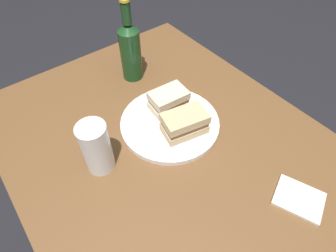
{
  "coord_description": "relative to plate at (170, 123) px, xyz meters",
  "views": [
    {
      "loc": [
        0.39,
        -0.3,
        1.35
      ],
      "look_at": [
        -0.02,
        0.02,
        0.76
      ],
      "focal_mm": 30.23,
      "sensor_mm": 36.0,
      "label": 1
    }
  ],
  "objects": [
    {
      "name": "ground_plane",
      "position": [
        0.04,
        -0.05,
        -0.73
      ],
      "size": [
        6.0,
        6.0,
        0.0
      ],
      "primitive_type": "plane",
      "color": "black"
    },
    {
      "name": "dining_table",
      "position": [
        0.04,
        -0.05,
        -0.37
      ],
      "size": [
        1.02,
        0.81,
        0.73
      ],
      "primitive_type": "cube",
      "color": "brown",
      "rests_on": "ground"
    },
    {
      "name": "plate",
      "position": [
        0.0,
        0.0,
        0.0
      ],
      "size": [
        0.29,
        0.29,
        0.02
      ],
      "primitive_type": "cylinder",
      "color": "white",
      "rests_on": "dining_table"
    },
    {
      "name": "sandwich_half_left",
      "position": [
        0.05,
        0.01,
        0.04
      ],
      "size": [
        0.1,
        0.13,
        0.07
      ],
      "color": "#CCB284",
      "rests_on": "plate"
    },
    {
      "name": "sandwich_half_right",
      "position": [
        -0.05,
        0.03,
        0.04
      ],
      "size": [
        0.08,
        0.11,
        0.06
      ],
      "color": "beige",
      "rests_on": "plate"
    },
    {
      "name": "potato_wedge_front",
      "position": [
        0.05,
        0.09,
        0.02
      ],
      "size": [
        0.04,
        0.02,
        0.02
      ],
      "primitive_type": "cube",
      "rotation": [
        0.0,
        0.0,
        3.22
      ],
      "color": "#B77F33",
      "rests_on": "plate"
    },
    {
      "name": "potato_wedge_middle",
      "position": [
        -0.04,
        0.06,
        0.02
      ],
      "size": [
        0.04,
        0.03,
        0.01
      ],
      "primitive_type": "cube",
      "rotation": [
        0.0,
        0.0,
        6.14
      ],
      "color": "gold",
      "rests_on": "plate"
    },
    {
      "name": "potato_wedge_back",
      "position": [
        -0.03,
        0.04,
        0.02
      ],
      "size": [
        0.03,
        0.05,
        0.02
      ],
      "primitive_type": "cube",
      "rotation": [
        0.0,
        0.0,
        1.33
      ],
      "color": "#AD702D",
      "rests_on": "plate"
    },
    {
      "name": "potato_wedge_left_edge",
      "position": [
        0.06,
        0.04,
        0.02
      ],
      "size": [
        0.04,
        0.02,
        0.02
      ],
      "primitive_type": "cube",
      "rotation": [
        0.0,
        0.0,
        3.21
      ],
      "color": "gold",
      "rests_on": "plate"
    },
    {
      "name": "potato_wedge_right_edge",
      "position": [
        0.01,
        0.04,
        0.02
      ],
      "size": [
        0.02,
        0.05,
        0.01
      ],
      "primitive_type": "cube",
      "rotation": [
        0.0,
        0.0,
        4.66
      ],
      "color": "gold",
      "rests_on": "plate"
    },
    {
      "name": "pint_glass",
      "position": [
        -0.0,
        -0.23,
        0.06
      ],
      "size": [
        0.07,
        0.07,
        0.15
      ],
      "color": "white",
      "rests_on": "dining_table"
    },
    {
      "name": "cider_bottle",
      "position": [
        -0.26,
        0.04,
        0.1
      ],
      "size": [
        0.07,
        0.07,
        0.27
      ],
      "color": "#19421E",
      "rests_on": "dining_table"
    },
    {
      "name": "napkin",
      "position": [
        0.38,
        0.1,
        -0.0
      ],
      "size": [
        0.14,
        0.12,
        0.01
      ],
      "primitive_type": "cube",
      "rotation": [
        0.0,
        0.0,
        0.39
      ],
      "color": "silver",
      "rests_on": "dining_table"
    }
  ]
}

